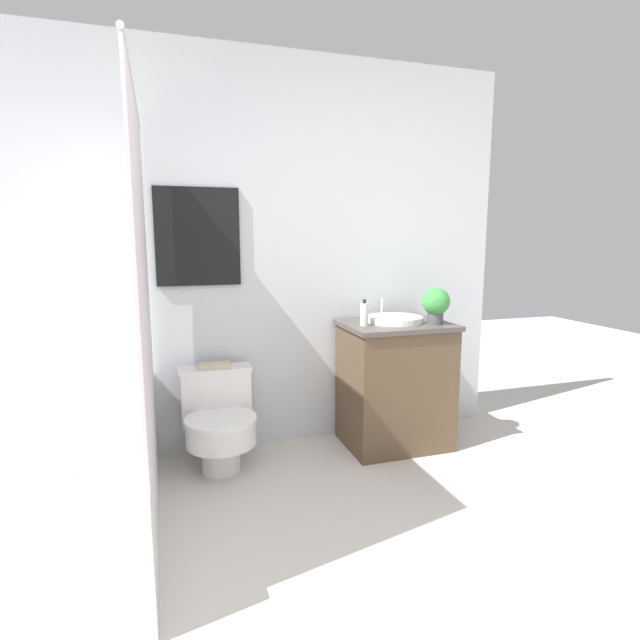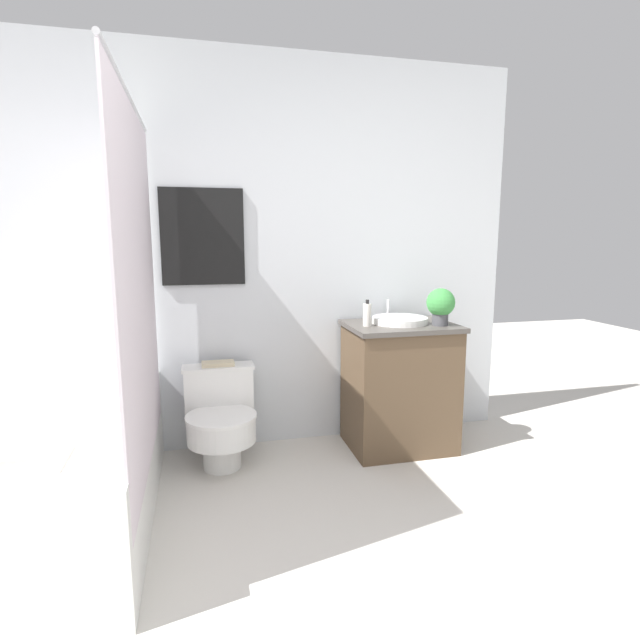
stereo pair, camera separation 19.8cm
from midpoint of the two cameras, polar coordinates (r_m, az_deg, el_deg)
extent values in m
cube|color=silver|center=(3.23, -6.34, 7.29)|extent=(3.54, 0.05, 2.50)
cube|color=black|center=(3.16, -11.51, 9.29)|extent=(0.50, 0.02, 0.59)
cube|color=silver|center=(3.16, -11.50, 9.29)|extent=(0.47, 0.01, 0.56)
cube|color=white|center=(2.68, -24.28, -15.66)|extent=(0.69, 1.56, 0.54)
cube|color=silver|center=(2.41, -17.75, 3.04)|extent=(0.01, 1.43, 1.66)
cylinder|color=#B7B7BC|center=(2.47, -18.82, 23.06)|extent=(0.02, 1.43, 0.02)
cube|color=silver|center=(2.14, -27.12, -13.47)|extent=(0.20, 0.25, 0.07)
cylinder|color=white|center=(3.13, -9.30, -14.74)|extent=(0.22, 0.22, 0.19)
cylinder|color=white|center=(3.02, -9.31, -12.28)|extent=(0.40, 0.40, 0.14)
cylinder|color=white|center=(2.99, -9.35, -10.86)|extent=(0.41, 0.41, 0.02)
cube|color=white|center=(3.20, -9.72, -8.40)|extent=(0.42, 0.16, 0.33)
cube|color=white|center=(3.15, -9.81, -5.34)|extent=(0.44, 0.17, 0.02)
cube|color=brown|center=(3.33, 10.73, -7.67)|extent=(0.65, 0.50, 0.79)
cube|color=#4C4742|center=(3.24, 10.95, -0.69)|extent=(0.68, 0.53, 0.03)
cylinder|color=white|center=(3.25, 10.83, -0.03)|extent=(0.36, 0.36, 0.04)
cylinder|color=silver|center=(3.43, 9.45, 1.26)|extent=(0.02, 0.02, 0.13)
cylinder|color=silver|center=(3.11, 7.22, 0.57)|extent=(0.05, 0.05, 0.14)
cylinder|color=black|center=(3.10, 7.26, 2.07)|extent=(0.02, 0.02, 0.02)
cylinder|color=#4C4C51|center=(3.23, 15.28, 0.05)|extent=(0.10, 0.10, 0.07)
sphere|color=#3D8E42|center=(3.21, 15.36, 1.94)|extent=(0.18, 0.18, 0.18)
cube|color=beige|center=(3.14, -9.82, -4.95)|extent=(0.20, 0.10, 0.02)
camera|label=1|loc=(0.10, -88.02, 0.33)|focal=28.00mm
camera|label=2|loc=(0.10, 91.98, -0.33)|focal=28.00mm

